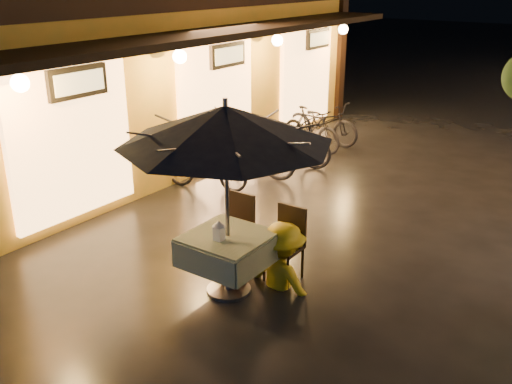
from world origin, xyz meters
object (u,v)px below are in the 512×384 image
Objects in this scene: person_yellow at (283,225)px; person_orange at (232,220)px; patio_umbrella at (226,125)px; cafe_table at (228,249)px; table_lantern at (219,229)px; bicycle_0 at (206,167)px.

person_orange is at bearing 4.14° from person_yellow.
patio_umbrella is 1.53× the size of person_yellow.
cafe_table is 0.60× the size of person_yellow.
person_yellow is at bearing 160.27° from person_orange.
person_orange reaches higher than cafe_table.
patio_umbrella is at bearing 55.74° from person_yellow.
table_lantern is 0.18× the size of person_orange.
person_orange is at bearing 116.06° from table_lantern.
person_yellow is at bearing -141.54° from bicycle_0.
person_orange is at bearing 122.45° from patio_umbrella.
cafe_table is 0.72× the size of person_orange.
bicycle_0 is (-3.01, 2.13, -0.40)m from person_yellow.
person_orange is 0.86× the size of bicycle_0.
person_orange is (-0.35, 0.56, -1.46)m from patio_umbrella.
bicycle_0 is (-2.57, 2.67, -0.16)m from cafe_table.
patio_umbrella is 1.50m from person_yellow.
bicycle_0 is at bearing 133.82° from patio_umbrella.
patio_umbrella is at bearing 90.00° from table_lantern.
bicycle_0 is at bearing 133.82° from cafe_table.
person_orange reaches higher than bicycle_0.
patio_umbrella reaches higher than person_orange.
patio_umbrella is (0.00, -0.00, 1.56)m from cafe_table.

